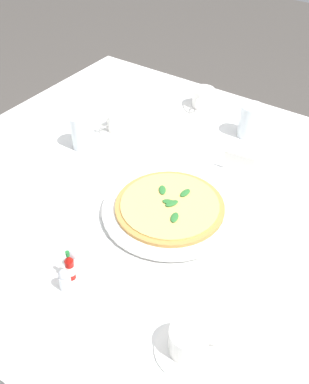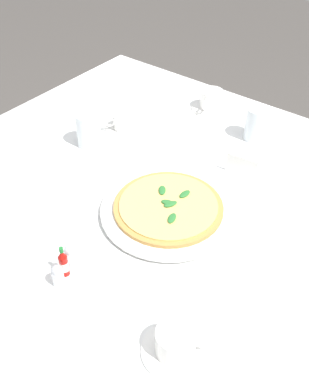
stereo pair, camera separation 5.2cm
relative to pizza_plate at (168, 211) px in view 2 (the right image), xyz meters
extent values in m
plane|color=#4C4742|center=(0.05, 0.13, -0.75)|extent=(8.00, 8.00, 0.00)
cube|color=white|center=(0.05, 0.13, -0.02)|extent=(1.20, 1.20, 0.02)
cube|color=white|center=(0.05, 0.72, -0.17)|extent=(1.20, 0.01, 0.28)
cube|color=white|center=(0.65, 0.13, -0.17)|extent=(0.01, 1.20, 0.28)
cylinder|color=brown|center=(0.56, 0.63, -0.39)|extent=(0.06, 0.06, 0.72)
cylinder|color=white|center=(0.00, 0.00, -0.01)|extent=(0.21, 0.21, 0.01)
cylinder|color=white|center=(0.00, 0.00, 0.00)|extent=(0.34, 0.34, 0.01)
cylinder|color=#C68E47|center=(0.00, 0.00, 0.01)|extent=(0.28, 0.28, 0.01)
cylinder|color=#EAC66B|center=(0.00, 0.00, 0.02)|extent=(0.25, 0.25, 0.00)
ellipsoid|color=#2D7533|center=(0.05, -0.01, 0.02)|extent=(0.04, 0.02, 0.01)
ellipsoid|color=#2D7533|center=(0.03, 0.04, 0.02)|extent=(0.04, 0.04, 0.01)
ellipsoid|color=#2D7533|center=(-0.04, -0.04, 0.02)|extent=(0.04, 0.03, 0.01)
ellipsoid|color=#2D7533|center=(0.00, 0.00, 0.02)|extent=(0.03, 0.04, 0.01)
ellipsoid|color=#2D7533|center=(0.00, -0.01, 0.02)|extent=(0.04, 0.03, 0.01)
cylinder|color=white|center=(0.24, 0.34, -0.01)|extent=(0.13, 0.13, 0.01)
cylinder|color=white|center=(0.24, 0.34, 0.02)|extent=(0.08, 0.08, 0.05)
torus|color=white|center=(0.20, 0.37, 0.02)|extent=(0.03, 0.03, 0.03)
cylinder|color=black|center=(0.24, 0.34, 0.04)|extent=(0.07, 0.07, 0.00)
cylinder|color=white|center=(0.51, 0.20, -0.01)|extent=(0.13, 0.13, 0.01)
cylinder|color=white|center=(0.51, 0.20, 0.03)|extent=(0.08, 0.08, 0.06)
torus|color=white|center=(0.46, 0.19, 0.03)|extent=(0.04, 0.01, 0.03)
cylinder|color=black|center=(0.51, 0.20, 0.05)|extent=(0.07, 0.07, 0.00)
cylinder|color=white|center=(-0.30, -0.24, -0.01)|extent=(0.13, 0.13, 0.01)
cylinder|color=white|center=(-0.30, -0.24, 0.02)|extent=(0.08, 0.08, 0.06)
torus|color=white|center=(-0.27, -0.28, 0.03)|extent=(0.03, 0.03, 0.03)
cylinder|color=black|center=(-0.30, -0.24, 0.05)|extent=(0.07, 0.07, 0.00)
cylinder|color=white|center=(0.44, -0.01, 0.04)|extent=(0.07, 0.07, 0.10)
cylinder|color=silver|center=(0.44, -0.01, 0.02)|extent=(0.06, 0.06, 0.06)
cylinder|color=white|center=(0.10, 0.38, 0.04)|extent=(0.07, 0.07, 0.11)
cylinder|color=silver|center=(0.10, 0.38, 0.03)|extent=(0.06, 0.06, 0.08)
cylinder|color=#B7140F|center=(-0.30, 0.06, 0.02)|extent=(0.02, 0.02, 0.05)
cylinder|color=white|center=(-0.30, 0.06, 0.02)|extent=(0.02, 0.02, 0.02)
cone|color=#B7140F|center=(-0.30, 0.06, 0.05)|extent=(0.02, 0.02, 0.02)
cylinder|color=#1E722D|center=(-0.30, 0.06, 0.07)|extent=(0.01, 0.01, 0.01)
cylinder|color=white|center=(-0.27, 0.07, 0.01)|extent=(0.03, 0.03, 0.04)
cylinder|color=white|center=(-0.27, 0.07, 0.00)|extent=(0.02, 0.02, 0.03)
sphere|color=silver|center=(-0.27, 0.07, 0.03)|extent=(0.02, 0.02, 0.02)
cylinder|color=white|center=(-0.32, 0.05, 0.01)|extent=(0.03, 0.03, 0.04)
cylinder|color=#38332D|center=(-0.32, 0.05, 0.00)|extent=(0.02, 0.02, 0.03)
sphere|color=silver|center=(-0.32, 0.05, 0.03)|extent=(0.02, 0.02, 0.02)
cube|color=white|center=(0.25, -0.06, 0.02)|extent=(0.02, 0.09, 0.06)
camera|label=1|loc=(-0.73, -0.46, 0.79)|focal=43.11mm
camera|label=2|loc=(-0.70, -0.50, 0.79)|focal=43.11mm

